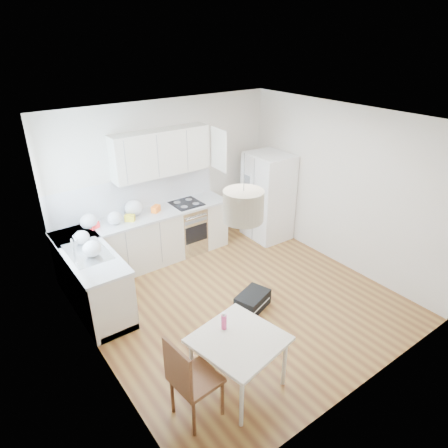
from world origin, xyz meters
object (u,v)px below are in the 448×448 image
at_px(dining_table, 239,344).
at_px(dining_chair, 196,377).
at_px(refrigerator, 268,196).
at_px(gym_bag, 253,301).

bearing_deg(dining_table, dining_chair, 173.38).
height_order(dining_table, dining_chair, dining_chair).
xyz_separation_m(refrigerator, gym_bag, (-1.71, -1.61, -0.71)).
bearing_deg(dining_table, refrigerator, 32.68).
height_order(refrigerator, gym_bag, refrigerator).
relative_size(dining_table, gym_bag, 1.99).
xyz_separation_m(dining_chair, gym_bag, (1.63, 1.05, -0.40)).
bearing_deg(dining_chair, refrigerator, 33.20).
distance_m(refrigerator, gym_bag, 2.46).
distance_m(refrigerator, dining_chair, 4.28).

